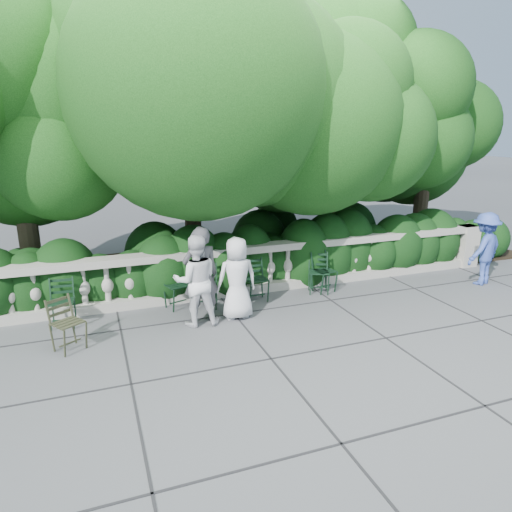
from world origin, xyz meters
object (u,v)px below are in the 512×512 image
object	(u,v)px
chair_a	(63,330)
chair_d	(206,310)
person_casual_man	(196,281)
chair_weathered	(76,353)
chair_f	(328,293)
person_businessman	(237,278)
person_woman_grey	(201,275)
chair_b	(182,310)
chair_c	(259,303)
person_older_blue	(484,249)
chair_e	(319,295)

from	to	relation	value
chair_a	chair_d	distance (m)	2.48
chair_a	person_casual_man	bearing A→B (deg)	-8.07
chair_weathered	chair_f	bearing A→B (deg)	-21.77
person_businessman	person_woman_grey	world-z (taller)	person_woman_grey
chair_b	chair_c	size ratio (longest dim) A/B	1.00
person_older_blue	person_woman_grey	bearing A→B (deg)	-17.87
person_woman_grey	chair_c	bearing A→B (deg)	-162.78
chair_weathered	person_casual_man	size ratio (longest dim) A/B	0.53
person_businessman	person_older_blue	distance (m)	5.55
person_older_blue	chair_d	bearing A→B (deg)	-22.42
chair_e	chair_b	bearing A→B (deg)	-162.40
chair_d	chair_f	bearing A→B (deg)	17.72
chair_d	chair_f	xyz separation A→B (m)	(2.56, -0.01, 0.00)
person_casual_man	chair_c	bearing A→B (deg)	-151.28
chair_b	chair_e	xyz separation A→B (m)	(2.77, -0.19, 0.00)
chair_a	chair_c	world-z (taller)	same
chair_b	chair_e	size ratio (longest dim) A/B	1.00
chair_d	person_casual_man	distance (m)	1.02
chair_c	person_businessman	world-z (taller)	person_businessman
chair_b	person_woman_grey	size ratio (longest dim) A/B	0.49
chair_f	chair_weathered	bearing A→B (deg)	-178.82
person_woman_grey	person_older_blue	distance (m)	6.18
person_businessman	chair_e	bearing A→B (deg)	-165.08
chair_e	person_casual_man	bearing A→B (deg)	-147.13
chair_f	chair_weathered	world-z (taller)	same
chair_c	chair_weathered	bearing A→B (deg)	-164.00
chair_d	chair_e	size ratio (longest dim) A/B	1.00
chair_b	person_older_blue	xyz separation A→B (m)	(6.41, -0.75, 0.79)
person_businessman	person_casual_man	distance (m)	0.74
chair_e	person_woman_grey	distance (m)	2.71
chair_d	chair_f	size ratio (longest dim) A/B	1.00
chair_d	chair_weathered	xyz separation A→B (m)	(-2.26, -0.96, 0.00)
chair_c	chair_b	bearing A→B (deg)	172.86
chair_e	person_older_blue	xyz separation A→B (m)	(3.64, -0.56, 0.79)
person_woman_grey	person_older_blue	bearing A→B (deg)	176.31
chair_b	chair_weathered	world-z (taller)	same
chair_weathered	person_casual_man	world-z (taller)	person_casual_man
chair_c	chair_weathered	world-z (taller)	same
chair_e	person_casual_man	size ratio (longest dim) A/B	0.53
chair_f	person_casual_man	world-z (taller)	person_casual_man
chair_a	person_businessman	world-z (taller)	person_businessman
chair_d	person_businessman	world-z (taller)	person_businessman
chair_a	person_woman_grey	xyz separation A→B (m)	(2.29, -0.45, 0.85)
chair_b	person_woman_grey	distance (m)	1.08
chair_b	chair_weathered	bearing A→B (deg)	-167.47
chair_c	chair_weathered	distance (m)	3.43
person_casual_man	chair_e	bearing A→B (deg)	-161.52
chair_e	chair_f	bearing A→B (deg)	27.48
chair_c	chair_d	world-z (taller)	same
chair_weathered	person_casual_man	xyz separation A→B (m)	(1.96, 0.40, 0.79)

